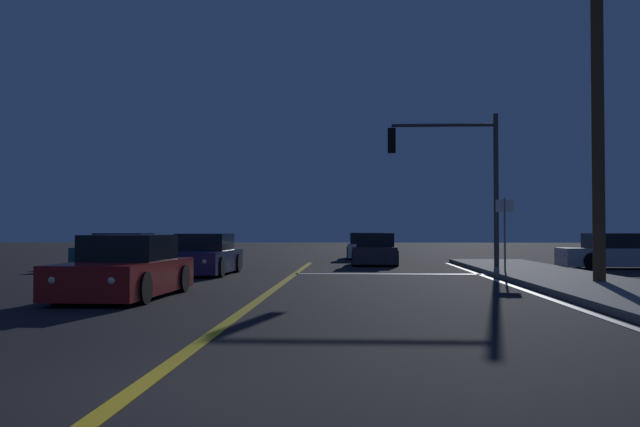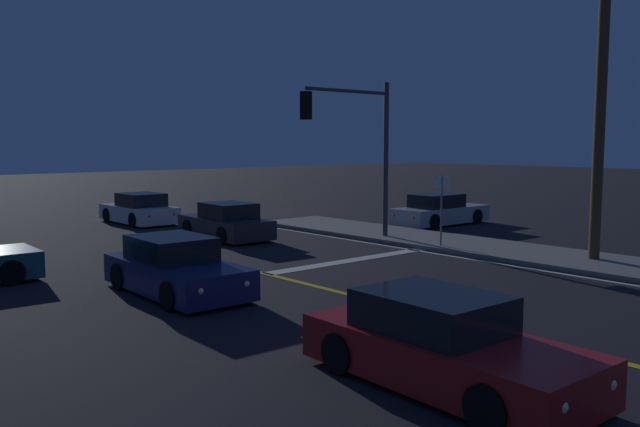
# 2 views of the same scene
# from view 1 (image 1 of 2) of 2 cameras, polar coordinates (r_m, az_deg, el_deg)

# --- Properties ---
(ground_plane) EXTENTS (160.00, 160.00, 0.00)m
(ground_plane) POSITION_cam_1_polar(r_m,az_deg,el_deg) (6.42, -15.47, -14.21)
(ground_plane) COLOR black
(sidewalk_right) EXTENTS (3.20, 33.51, 0.15)m
(sidewalk_right) POSITION_cam_1_polar(r_m,az_deg,el_deg) (16.42, 24.09, -6.03)
(sidewalk_right) COLOR slate
(sidewalk_right) RESTS_ON ground
(lane_line_center) EXTENTS (0.20, 31.65, 0.01)m
(lane_line_center) POSITION_cam_1_polar(r_m,az_deg,el_deg) (15.45, -4.50, -6.71)
(lane_line_center) COLOR gold
(lane_line_center) RESTS_ON ground
(lane_line_edge_right) EXTENTS (0.16, 31.65, 0.01)m
(lane_line_edge_right) POSITION_cam_1_polar(r_m,az_deg,el_deg) (15.85, 17.81, -6.51)
(lane_line_edge_right) COLOR silver
(lane_line_edge_right) RESTS_ON ground
(stop_bar) EXTENTS (6.28, 0.50, 0.01)m
(stop_bar) POSITION_cam_1_polar(r_m,az_deg,el_deg) (23.14, 5.76, -4.95)
(stop_bar) COLOR silver
(stop_bar) RESTS_ON ground
(car_mid_block_charcoal) EXTENTS (2.03, 4.21, 1.34)m
(car_mid_block_charcoal) POSITION_cam_1_polar(r_m,az_deg,el_deg) (29.45, 4.58, -3.08)
(car_mid_block_charcoal) COLOR #2D2D33
(car_mid_block_charcoal) RESTS_ON ground
(car_lead_oncoming_white) EXTENTS (1.96, 4.21, 1.34)m
(car_lead_oncoming_white) POSITION_cam_1_polar(r_m,az_deg,el_deg) (35.84, 3.76, -2.79)
(car_lead_oncoming_white) COLOR silver
(car_lead_oncoming_white) RESTS_ON ground
(car_distant_tail_navy) EXTENTS (1.99, 4.35, 1.34)m
(car_distant_tail_navy) POSITION_cam_1_polar(r_m,az_deg,el_deg) (23.17, -9.49, -3.51)
(car_distant_tail_navy) COLOR navy
(car_distant_tail_navy) RESTS_ON ground
(car_side_waiting_teal) EXTENTS (4.28, 2.07, 1.34)m
(car_side_waiting_teal) POSITION_cam_1_polar(r_m,az_deg,el_deg) (28.48, -15.39, -3.09)
(car_side_waiting_teal) COLOR #195960
(car_side_waiting_teal) RESTS_ON ground
(car_far_approaching_red) EXTENTS (2.02, 4.53, 1.34)m
(car_far_approaching_red) POSITION_cam_1_polar(r_m,az_deg,el_deg) (15.59, -15.59, -4.49)
(car_far_approaching_red) COLOR maroon
(car_far_approaching_red) RESTS_ON ground
(car_parked_curb_silver) EXTENTS (4.75, 1.83, 1.34)m
(car_parked_curb_silver) POSITION_cam_1_polar(r_m,az_deg,el_deg) (28.71, 23.47, -3.00)
(car_parked_curb_silver) COLOR #B2B5BA
(car_parked_curb_silver) RESTS_ON ground
(traffic_signal_near_right) EXTENTS (3.99, 0.28, 5.67)m
(traffic_signal_near_right) POSITION_cam_1_polar(r_m,az_deg,el_deg) (25.74, 11.08, 3.86)
(traffic_signal_near_right) COLOR #38383D
(traffic_signal_near_right) RESTS_ON ground
(utility_pole_right) EXTENTS (1.45, 0.31, 10.45)m
(utility_pole_right) POSITION_cam_1_polar(r_m,az_deg,el_deg) (19.48, 21.75, 10.37)
(utility_pole_right) COLOR #4C3823
(utility_pole_right) RESTS_ON ground
(street_sign_corner) EXTENTS (0.56, 0.14, 2.48)m
(street_sign_corner) POSITION_cam_1_polar(r_m,az_deg,el_deg) (23.08, 14.88, -0.79)
(street_sign_corner) COLOR slate
(street_sign_corner) RESTS_ON ground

